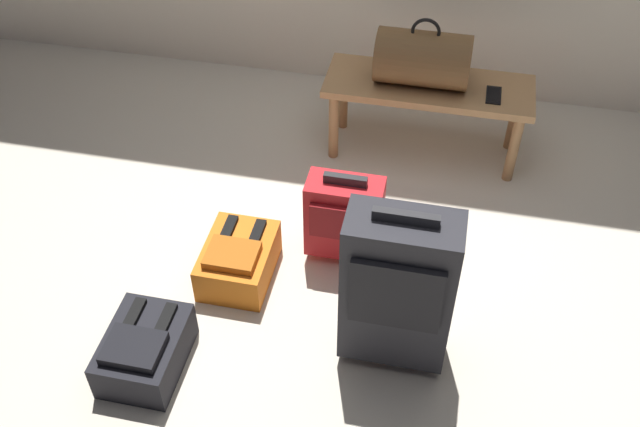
% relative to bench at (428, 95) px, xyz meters
% --- Properties ---
extents(ground_plane, '(6.60, 6.60, 0.00)m').
position_rel_bench_xyz_m(ground_plane, '(-0.24, -0.96, -0.35)').
color(ground_plane, beige).
extents(bench, '(1.00, 0.36, 0.41)m').
position_rel_bench_xyz_m(bench, '(0.00, 0.00, 0.00)').
color(bench, '#A87A4C').
rests_on(bench, ground).
extents(duffel_bag_brown, '(0.44, 0.26, 0.34)m').
position_rel_bench_xyz_m(duffel_bag_brown, '(-0.04, 0.00, 0.20)').
color(duffel_bag_brown, brown).
rests_on(duffel_bag_brown, bench).
extents(cell_phone, '(0.07, 0.14, 0.01)m').
position_rel_bench_xyz_m(cell_phone, '(0.31, -0.04, 0.07)').
color(cell_phone, black).
rests_on(cell_phone, bench).
extents(suitcase_upright_charcoal, '(0.40, 0.23, 0.75)m').
position_rel_bench_xyz_m(suitcase_upright_charcoal, '(0.02, -1.29, 0.04)').
color(suitcase_upright_charcoal, black).
rests_on(suitcase_upright_charcoal, ground).
extents(suitcase_small_red, '(0.32, 0.18, 0.46)m').
position_rel_bench_xyz_m(suitcase_small_red, '(-0.26, -0.82, -0.11)').
color(suitcase_small_red, red).
rests_on(suitcase_small_red, ground).
extents(backpack_dark, '(0.28, 0.38, 0.21)m').
position_rel_bench_xyz_m(backpack_dark, '(-0.89, -1.54, -0.26)').
color(backpack_dark, black).
rests_on(backpack_dark, ground).
extents(backpack_orange, '(0.28, 0.38, 0.21)m').
position_rel_bench_xyz_m(backpack_orange, '(-0.68, -1.02, -0.26)').
color(backpack_orange, orange).
rests_on(backpack_orange, ground).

